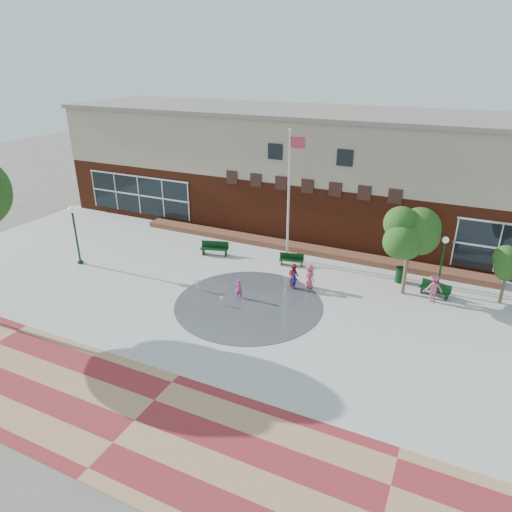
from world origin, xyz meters
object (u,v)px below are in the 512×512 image
at_px(bench_left, 215,251).
at_px(child_splash, 239,289).
at_px(flagpole_left, 289,191).
at_px(flagpole_right, 290,190).
at_px(trash_can, 400,275).

bearing_deg(bench_left, child_splash, -63.85).
distance_m(bench_left, child_splash, 6.59).
xyz_separation_m(flagpole_left, child_splash, (-0.59, -6.10, -4.35)).
xyz_separation_m(flagpole_left, flagpole_right, (-0.08, 0.35, -0.05)).
relative_size(flagpole_right, bench_left, 4.34).
height_order(flagpole_right, trash_can, flagpole_right).
relative_size(trash_can, child_splash, 0.82).
distance_m(flagpole_left, flagpole_right, 0.37).
bearing_deg(bench_left, trash_can, -10.52).
xyz_separation_m(flagpole_right, trash_can, (7.61, -0.35, -4.41)).
distance_m(trash_can, child_splash, 10.16).
relative_size(flagpole_left, flagpole_right, 1.01).
bearing_deg(child_splash, bench_left, -56.52).
bearing_deg(flagpole_right, trash_can, 0.32).
xyz_separation_m(flagpole_right, bench_left, (-4.94, -1.59, -4.59)).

